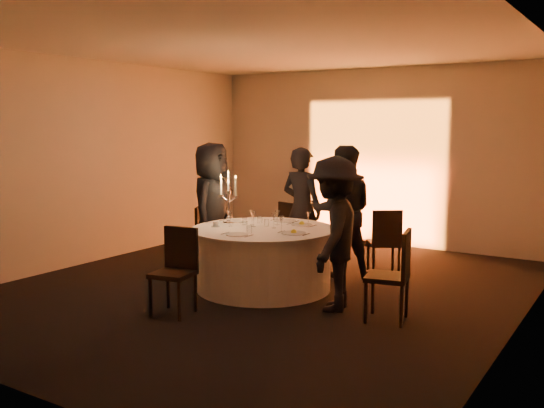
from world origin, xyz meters
The scene contains 35 objects.
floor centered at (0.00, 0.00, 0.00)m, with size 7.00×7.00×0.00m, color black.
ceiling centered at (0.00, 0.00, 3.00)m, with size 7.00×7.00×0.00m, color silver.
wall_back centered at (0.00, 3.50, 1.50)m, with size 7.00×7.00×0.00m, color beige.
wall_front centered at (0.00, -3.50, 1.50)m, with size 7.00×7.00×0.00m, color beige.
wall_left centered at (-3.00, 0.00, 1.50)m, with size 7.00×7.00×0.00m, color beige.
wall_right centered at (3.00, 0.00, 1.50)m, with size 7.00×7.00×0.00m, color beige.
uplighter_fixture centered at (0.00, 3.20, 0.05)m, with size 0.25×0.12×0.10m, color black.
banquet_table centered at (0.00, 0.00, 0.38)m, with size 1.80×1.80×0.77m.
chair_left centered at (-1.45, 0.67, 0.48)m, with size 0.51×0.51×0.86m.
chair_back_left centered at (-0.50, 1.59, 0.50)m, with size 0.48×0.48×0.89m.
chair_back_right centered at (1.06, 1.38, 0.52)m, with size 0.56×0.56×0.92m.
chair_right centered at (1.86, -0.35, 0.55)m, with size 0.50×0.50×0.97m.
chair_front centered at (-0.27, -1.33, 0.53)m, with size 0.47×0.48×0.94m.
guest_left centered at (-1.07, 0.33, 0.90)m, with size 0.88×0.58×1.81m, color black.
guest_back_left centered at (-0.12, 1.19, 0.87)m, with size 0.63×0.42×1.73m, color black.
guest_back_right centered at (0.55, 1.12, 0.89)m, with size 0.86×0.67×1.78m, color black.
guest_right centered at (1.13, -0.31, 0.85)m, with size 1.10×0.63×1.71m, color black.
plate_left centered at (-0.61, 0.20, 0.78)m, with size 0.36×0.28×0.01m.
plate_back_left centered at (-0.06, 0.61, 0.78)m, with size 0.35×0.30×0.01m.
plate_back_right centered at (0.30, 0.44, 0.79)m, with size 0.35×0.27×0.08m.
plate_right centered at (0.52, -0.14, 0.79)m, with size 0.36×0.29×0.08m.
plate_front centered at (0.00, -0.57, 0.78)m, with size 0.36×0.26×0.01m.
coffee_cup centered at (-0.57, -0.24, 0.80)m, with size 0.11×0.11×0.07m.
candelabra centered at (-0.55, 0.02, 1.01)m, with size 0.29×0.14×0.70m.
wine_glass_a centered at (-0.16, 0.02, 0.91)m, with size 0.07×0.07×0.19m.
wine_glass_b centered at (0.32, -0.10, 0.91)m, with size 0.07×0.07×0.19m.
wine_glass_c centered at (0.03, 0.29, 0.91)m, with size 0.07×0.07×0.19m.
wine_glass_d centered at (-0.26, 0.13, 0.91)m, with size 0.07×0.07×0.19m.
wine_glass_e centered at (0.43, 0.37, 0.91)m, with size 0.07×0.07×0.19m.
wine_glass_f centered at (0.11, 0.06, 0.91)m, with size 0.07×0.07×0.19m.
wine_glass_g centered at (-0.42, -0.12, 0.91)m, with size 0.07×0.07×0.19m.
tumbler_a centered at (-0.35, 0.09, 0.82)m, with size 0.07×0.07×0.09m, color silver.
tumbler_b centered at (-0.04, 0.13, 0.82)m, with size 0.07×0.07×0.09m, color silver.
tumbler_c centered at (-0.25, 0.30, 0.82)m, with size 0.07×0.07×0.09m, color silver.
tumbler_d centered at (0.06, -0.40, 0.82)m, with size 0.07×0.07×0.09m, color silver.
Camera 1 is at (4.05, -6.23, 2.05)m, focal length 40.00 mm.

